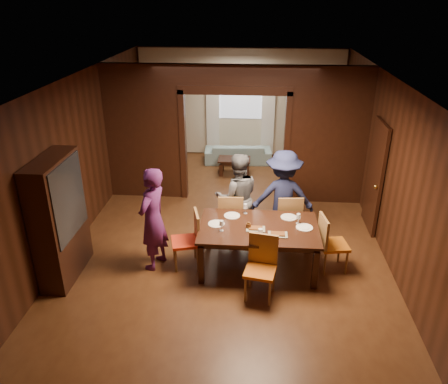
# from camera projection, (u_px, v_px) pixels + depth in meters

# --- Properties ---
(floor) EXTENTS (9.00, 9.00, 0.00)m
(floor) POSITION_uv_depth(u_px,v_px,m) (229.00, 233.00, 8.33)
(floor) COLOR #4C2915
(floor) RESTS_ON ground
(ceiling) EXTENTS (5.50, 9.00, 0.02)m
(ceiling) POSITION_uv_depth(u_px,v_px,m) (230.00, 79.00, 7.11)
(ceiling) COLOR silver
(ceiling) RESTS_ON room_walls
(room_walls) EXTENTS (5.52, 9.01, 2.90)m
(room_walls) POSITION_uv_depth(u_px,v_px,m) (235.00, 129.00, 9.40)
(room_walls) COLOR black
(room_walls) RESTS_ON floor
(person_purple) EXTENTS (0.60, 0.74, 1.75)m
(person_purple) POSITION_uv_depth(u_px,v_px,m) (153.00, 219.00, 7.00)
(person_purple) COLOR #571F5C
(person_purple) RESTS_ON floor
(person_grey) EXTENTS (0.92, 0.78, 1.66)m
(person_grey) POSITION_uv_depth(u_px,v_px,m) (237.00, 197.00, 7.84)
(person_grey) COLOR #4C4E52
(person_grey) RESTS_ON floor
(person_navy) EXTENTS (1.14, 0.68, 1.73)m
(person_navy) POSITION_uv_depth(u_px,v_px,m) (283.00, 197.00, 7.78)
(person_navy) COLOR #1A1F42
(person_navy) RESTS_ON floor
(sofa) EXTENTS (1.81, 0.81, 0.52)m
(sofa) POSITION_uv_depth(u_px,v_px,m) (238.00, 153.00, 11.71)
(sofa) COLOR #8EB4BA
(sofa) RESTS_ON floor
(serving_bowl) EXTENTS (0.30, 0.30, 0.07)m
(serving_bowl) POSITION_uv_depth(u_px,v_px,m) (263.00, 222.00, 7.09)
(serving_bowl) COLOR black
(serving_bowl) RESTS_ON dining_table
(dining_table) EXTENTS (1.91, 1.19, 0.76)m
(dining_table) POSITION_uv_depth(u_px,v_px,m) (258.00, 247.00, 7.17)
(dining_table) COLOR black
(dining_table) RESTS_ON floor
(coffee_table) EXTENTS (0.80, 0.50, 0.40)m
(coffee_table) POSITION_uv_depth(u_px,v_px,m) (234.00, 166.00, 10.98)
(coffee_table) COLOR black
(coffee_table) RESTS_ON floor
(chair_left) EXTENTS (0.54, 0.54, 0.97)m
(chair_left) POSITION_uv_depth(u_px,v_px,m) (185.00, 240.00, 7.17)
(chair_left) COLOR red
(chair_left) RESTS_ON floor
(chair_right) EXTENTS (0.51, 0.51, 0.97)m
(chair_right) POSITION_uv_depth(u_px,v_px,m) (334.00, 243.00, 7.08)
(chair_right) COLOR #C86312
(chair_right) RESTS_ON floor
(chair_far_l) EXTENTS (0.46, 0.46, 0.97)m
(chair_far_l) POSITION_uv_depth(u_px,v_px,m) (231.00, 217.00, 7.91)
(chair_far_l) COLOR red
(chair_far_l) RESTS_ON floor
(chair_far_r) EXTENTS (0.48, 0.48, 0.97)m
(chair_far_r) POSITION_uv_depth(u_px,v_px,m) (288.00, 218.00, 7.87)
(chair_far_r) COLOR orange
(chair_far_r) RESTS_ON floor
(chair_near) EXTENTS (0.51, 0.51, 0.97)m
(chair_near) POSITION_uv_depth(u_px,v_px,m) (260.00, 269.00, 6.41)
(chair_near) COLOR #C05B12
(chair_near) RESTS_ON floor
(hutch) EXTENTS (0.40, 1.20, 2.00)m
(hutch) POSITION_uv_depth(u_px,v_px,m) (59.00, 219.00, 6.73)
(hutch) COLOR black
(hutch) RESTS_ON floor
(door_right) EXTENTS (0.06, 0.90, 2.10)m
(door_right) POSITION_uv_depth(u_px,v_px,m) (375.00, 177.00, 8.15)
(door_right) COLOR black
(door_right) RESTS_ON floor
(window_far) EXTENTS (1.20, 0.03, 1.30)m
(window_far) POSITION_uv_depth(u_px,v_px,m) (241.00, 94.00, 11.64)
(window_far) COLOR silver
(window_far) RESTS_ON back_wall
(curtain_left) EXTENTS (0.35, 0.06, 2.40)m
(curtain_left) POSITION_uv_depth(u_px,v_px,m) (213.00, 111.00, 11.84)
(curtain_left) COLOR white
(curtain_left) RESTS_ON back_wall
(curtain_right) EXTENTS (0.35, 0.06, 2.40)m
(curtain_right) POSITION_uv_depth(u_px,v_px,m) (268.00, 112.00, 11.73)
(curtain_right) COLOR white
(curtain_right) RESTS_ON back_wall
(plate_left) EXTENTS (0.27, 0.27, 0.01)m
(plate_left) POSITION_uv_depth(u_px,v_px,m) (216.00, 224.00, 7.09)
(plate_left) COLOR white
(plate_left) RESTS_ON dining_table
(plate_far_l) EXTENTS (0.27, 0.27, 0.01)m
(plate_far_l) POSITION_uv_depth(u_px,v_px,m) (232.00, 216.00, 7.34)
(plate_far_l) COLOR white
(plate_far_l) RESTS_ON dining_table
(plate_far_r) EXTENTS (0.27, 0.27, 0.01)m
(plate_far_r) POSITION_uv_depth(u_px,v_px,m) (289.00, 217.00, 7.29)
(plate_far_r) COLOR silver
(plate_far_r) RESTS_ON dining_table
(plate_right) EXTENTS (0.27, 0.27, 0.01)m
(plate_right) POSITION_uv_depth(u_px,v_px,m) (304.00, 227.00, 6.98)
(plate_right) COLOR white
(plate_right) RESTS_ON dining_table
(plate_near) EXTENTS (0.27, 0.27, 0.01)m
(plate_near) POSITION_uv_depth(u_px,v_px,m) (261.00, 239.00, 6.65)
(plate_near) COLOR silver
(plate_near) RESTS_ON dining_table
(platter_a) EXTENTS (0.30, 0.20, 0.04)m
(platter_a) POSITION_uv_depth(u_px,v_px,m) (256.00, 228.00, 6.92)
(platter_a) COLOR gray
(platter_a) RESTS_ON dining_table
(platter_b) EXTENTS (0.30, 0.20, 0.04)m
(platter_b) POSITION_uv_depth(u_px,v_px,m) (278.00, 234.00, 6.76)
(platter_b) COLOR gray
(platter_b) RESTS_ON dining_table
(wineglass_left) EXTENTS (0.08, 0.08, 0.18)m
(wineglass_left) POSITION_uv_depth(u_px,v_px,m) (222.00, 226.00, 6.86)
(wineglass_left) COLOR silver
(wineglass_left) RESTS_ON dining_table
(wineglass_far) EXTENTS (0.08, 0.08, 0.18)m
(wineglass_far) POSITION_uv_depth(u_px,v_px,m) (246.00, 209.00, 7.39)
(wineglass_far) COLOR white
(wineglass_far) RESTS_ON dining_table
(wineglass_right) EXTENTS (0.08, 0.08, 0.18)m
(wineglass_right) POSITION_uv_depth(u_px,v_px,m) (298.00, 219.00, 7.07)
(wineglass_right) COLOR white
(wineglass_right) RESTS_ON dining_table
(tumbler) EXTENTS (0.07, 0.07, 0.14)m
(tumbler) POSITION_uv_depth(u_px,v_px,m) (260.00, 233.00, 6.69)
(tumbler) COLOR white
(tumbler) RESTS_ON dining_table
(condiment_jar) EXTENTS (0.08, 0.08, 0.11)m
(condiment_jar) POSITION_uv_depth(u_px,v_px,m) (248.00, 225.00, 6.94)
(condiment_jar) COLOR #492911
(condiment_jar) RESTS_ON dining_table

